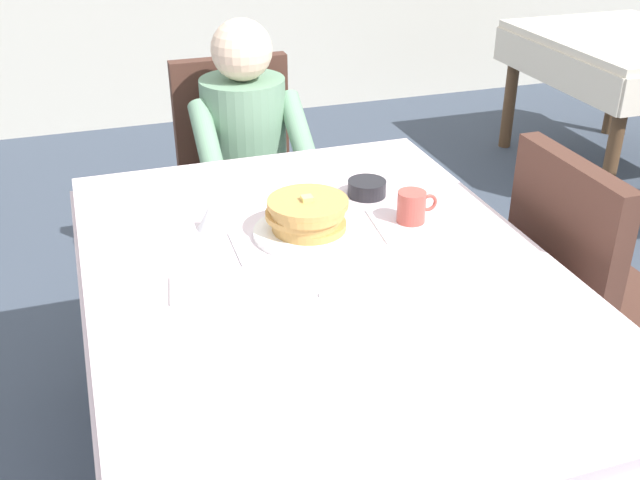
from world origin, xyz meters
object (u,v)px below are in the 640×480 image
chair_right_side (585,290)px  bowl_butter (367,188)px  chair_diner (240,168)px  cup_coffee (412,207)px  knife_right_of_plate (378,227)px  plate_breakfast (307,232)px  syrup_pitcher (211,216)px  fork_left_of_plate (237,249)px  breakfast_stack (307,214)px  spoon_near_edge (352,292)px  diner_person (247,148)px  dining_table_main (324,301)px  background_table_far (626,58)px

chair_right_side → bowl_butter: size_ratio=8.45×
chair_diner → cup_coffee: 1.06m
chair_right_side → knife_right_of_plate: (-0.57, 0.16, 0.21)m
plate_breakfast → cup_coffee: bearing=-2.4°
syrup_pitcher → fork_left_of_plate: 0.14m
cup_coffee → breakfast_stack: bearing=177.3°
breakfast_stack → fork_left_of_plate: size_ratio=1.18×
spoon_near_edge → diner_person: bearing=96.0°
dining_table_main → cup_coffee: size_ratio=13.49×
chair_diner → bowl_butter: chair_diner is taller
syrup_pitcher → knife_right_of_plate: bearing=-17.4°
breakfast_stack → plate_breakfast: bearing=-106.5°
chair_diner → fork_left_of_plate: size_ratio=5.17×
diner_person → spoon_near_edge: diner_person is taller
breakfast_stack → bowl_butter: (0.23, 0.18, -0.04)m
diner_person → bowl_butter: bearing=106.8°
bowl_butter → fork_left_of_plate: 0.47m
plate_breakfast → chair_diner: bearing=87.8°
chair_diner → spoon_near_edge: 1.31m
chair_diner → knife_right_of_plate: (0.15, -1.01, 0.21)m
diner_person → cup_coffee: 0.89m
chair_right_side → plate_breakfast: 0.81m
knife_right_of_plate → spoon_near_edge: size_ratio=1.33×
dining_table_main → chair_right_side: bearing=0.0°
diner_person → plate_breakfast: size_ratio=4.00×
chair_diner → fork_left_of_plate: bearing=77.3°
plate_breakfast → fork_left_of_plate: plate_breakfast is taller
dining_table_main → cup_coffee: (0.30, 0.17, 0.13)m
syrup_pitcher → background_table_far: bearing=30.8°
syrup_pitcher → fork_left_of_plate: syrup_pitcher is taller
breakfast_stack → background_table_far: (2.27, 1.60, -0.18)m
plate_breakfast → syrup_pitcher: size_ratio=3.50×
chair_right_side → background_table_far: size_ratio=0.83×
knife_right_of_plate → background_table_far: size_ratio=0.18×
chair_diner → syrup_pitcher: bearing=73.3°
dining_table_main → plate_breakfast: plate_breakfast is taller
breakfast_stack → bowl_butter: breakfast_stack is taller
bowl_butter → fork_left_of_plate: (-0.42, -0.20, -0.02)m
diner_person → bowl_butter: diner_person is taller
breakfast_stack → background_table_far: size_ratio=0.19×
chair_right_side → syrup_pitcher: bearing=-106.5°
plate_breakfast → chair_right_side: bearing=-13.4°
diner_person → syrup_pitcher: (-0.26, -0.72, 0.11)m
breakfast_stack → syrup_pitcher: (-0.23, 0.11, -0.02)m
dining_table_main → chair_diner: chair_diner is taller
cup_coffee → fork_left_of_plate: (-0.48, -0.01, -0.04)m
chair_right_side → dining_table_main: bearing=-90.0°
fork_left_of_plate → knife_right_of_plate: same height
dining_table_main → bowl_butter: (0.25, 0.36, 0.11)m
diner_person → knife_right_of_plate: size_ratio=5.60×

